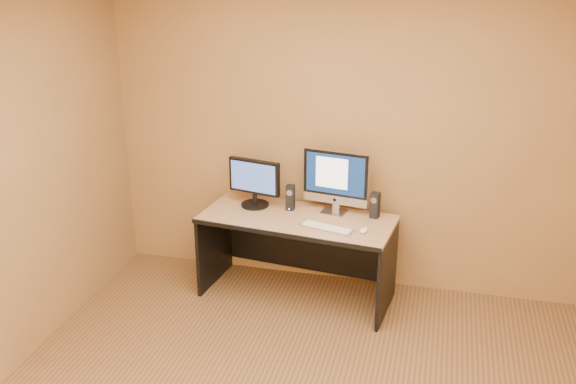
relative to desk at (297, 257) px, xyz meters
The scene contains 10 objects.
walls 1.89m from the desk, 77.90° to the right, with size 4.00×4.00×2.60m, color olive, non-canonical shape.
desk is the anchor object (origin of this frame).
imac 0.69m from the desk, 32.72° to the left, with size 0.54×0.20×0.52m, color #AFAFB3, non-canonical shape.
second_monitor 0.70m from the desk, 158.70° to the left, with size 0.46×0.23×0.40m, color black, non-canonical shape.
speaker_left 0.49m from the desk, 121.48° to the left, with size 0.06×0.07×0.21m, color black, non-canonical shape.
speaker_right 0.77m from the desk, 13.97° to the left, with size 0.06×0.07×0.21m, color black, non-canonical shape.
keyboard 0.48m from the desk, 30.41° to the right, with size 0.41×0.11×0.02m, color #B3B4B8.
mouse 0.68m from the desk, 15.77° to the right, with size 0.06×0.10×0.03m, color white.
cable_a 0.51m from the desk, 45.70° to the left, with size 0.01×0.01×0.21m, color black.
cable_b 0.52m from the desk, 50.71° to the left, with size 0.01×0.01×0.17m, color black.
Camera 1 is at (0.73, -2.96, 2.71)m, focal length 40.00 mm.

